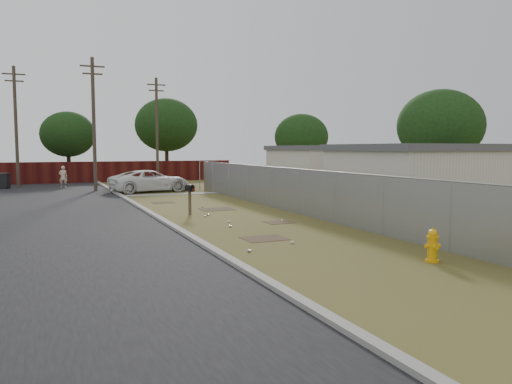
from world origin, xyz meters
name	(u,v)px	position (x,y,z in m)	size (l,w,h in m)	color
ground	(233,218)	(0.00, 0.00, 0.00)	(120.00, 120.00, 0.00)	brown
street	(56,205)	(-6.76, 8.05, 0.02)	(15.10, 60.00, 0.12)	black
chainlink_fence	(288,194)	(3.12, 1.03, 0.80)	(0.10, 27.06, 2.02)	gray
privacy_fence	(59,173)	(-6.00, 25.00, 0.90)	(30.00, 0.12, 1.80)	#49150F
utility_poles	(92,125)	(-3.67, 20.67, 4.69)	(12.60, 8.24, 9.00)	#483C30
houses	(377,173)	(9.70, 3.13, 1.56)	(9.30, 17.24, 3.10)	beige
horizon_trees	(145,128)	(0.84, 23.56, 4.63)	(33.32, 31.94, 7.78)	#372418
fire_hydrant	(433,246)	(1.79, -9.75, 0.42)	(0.43, 0.44, 0.89)	#E9A60C
mailbox	(190,191)	(-1.44, 1.57, 1.06)	(0.32, 0.59, 1.34)	brown
pickup_truck	(150,181)	(-0.70, 13.92, 0.74)	(2.45, 5.31, 1.48)	white
pedestrian	(63,177)	(-5.91, 19.72, 0.82)	(0.60, 0.39, 1.64)	beige
trash_bin	(4,181)	(-9.89, 20.63, 0.59)	(0.92, 1.00, 1.14)	black
scattered_litter	(233,223)	(-0.58, -1.57, 0.04)	(3.59, 10.90, 0.07)	silver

